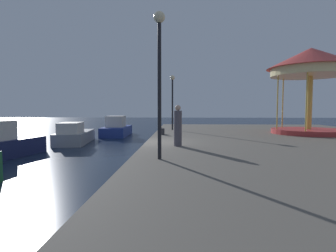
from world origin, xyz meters
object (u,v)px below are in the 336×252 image
Objects in this scene: carousel at (310,70)px; bollard_south at (160,131)px; motorboat_grey at (75,135)px; lamp_post_mid_promenade at (172,92)px; motorboat_blue at (117,128)px; person_far_corner at (178,127)px; bollard_north at (163,132)px; lamp_post_near_edge at (159,60)px.

carousel is 13.68× the size of bollard_south.
lamp_post_mid_promenade is at bearing 16.50° from motorboat_grey.
carousel is (15.67, -0.74, 4.33)m from motorboat_grey.
bollard_south is (6.08, -1.06, 0.44)m from motorboat_grey.
person_far_corner is at bearing -65.24° from motorboat_blue.
bollard_north is 1.00× the size of bollard_south.
carousel reaches higher than bollard_north.
motorboat_blue is 6.72m from lamp_post_mid_promenade.
motorboat_grey is 16.28m from carousel.
motorboat_blue is 15.75m from carousel.
bollard_north is (-9.38, -1.11, -3.89)m from carousel.
lamp_post_near_edge is 3.82m from person_far_corner.
lamp_post_near_edge reaches higher than lamp_post_mid_promenade.
lamp_post_near_edge is at bearing -134.96° from carousel.
bollard_north is at bearing -97.55° from lamp_post_mid_promenade.
motorboat_grey reaches higher than bollard_south.
bollard_north is 0.23× the size of person_far_corner.
bollard_north is (4.56, -7.09, 0.35)m from motorboat_blue.
lamp_post_mid_promenade is (-8.87, 2.75, -1.25)m from carousel.
motorboat_grey is 0.92× the size of carousel.
lamp_post_near_edge is 11.76m from lamp_post_mid_promenade.
bollard_north is at bearing -16.38° from motorboat_grey.
carousel is at bearing -2.70° from motorboat_grey.
motorboat_grey is at bearing -108.26° from motorboat_blue.
motorboat_blue reaches higher than bollard_south.
bollard_north is at bearing -173.24° from carousel.
carousel is 10.36m from bollard_south.
bollard_north is 5.03m from person_far_corner.
person_far_corner is (7.26, -6.74, 1.07)m from motorboat_grey.
person_far_corner reaches higher than bollard_north.
person_far_corner is (1.18, -5.68, 0.63)m from bollard_south.
motorboat_blue is at bearing 124.64° from bollard_south.
person_far_corner is at bearing 79.18° from lamp_post_near_edge.
bollard_north is (-0.51, -3.87, -2.65)m from lamp_post_mid_promenade.
lamp_post_mid_promenade is at bearing 162.75° from carousel.
carousel is 1.18× the size of lamp_post_near_edge.
person_far_corner is (5.53, -11.98, 0.98)m from motorboat_blue.
lamp_post_near_edge reaches higher than person_far_corner.
bollard_north and bollard_south have the same top height.
lamp_post_near_edge is at bearing -100.82° from person_far_corner.
motorboat_blue is 7.67m from bollard_south.
bollard_north is at bearing 92.84° from lamp_post_near_edge.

